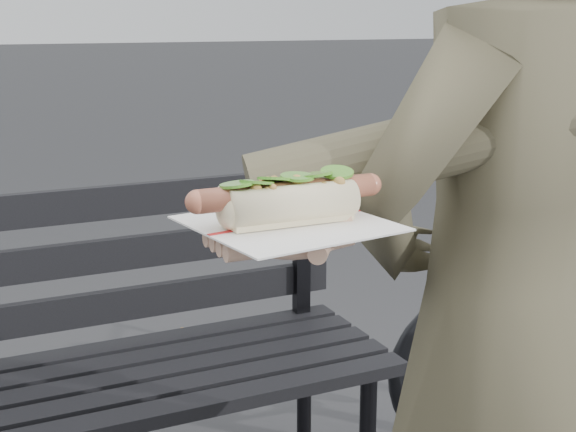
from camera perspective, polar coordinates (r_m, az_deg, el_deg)
name	(u,v)px	position (r m, az deg, el deg)	size (l,w,h in m)	color
park_bench	(49,358)	(1.88, -16.64, -9.62)	(1.50, 0.44, 0.88)	black
person	(500,337)	(1.24, 14.86, -8.30)	(0.58, 0.38, 1.60)	brown
held_hotdog	(406,161)	(1.00, 8.37, 3.92)	(0.63, 0.32, 0.20)	brown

